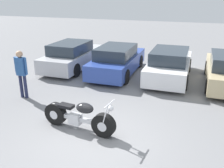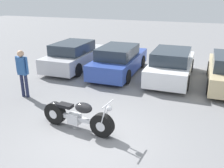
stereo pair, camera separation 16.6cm
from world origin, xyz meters
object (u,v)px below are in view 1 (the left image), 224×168
at_px(parked_car_blue, 117,60).
at_px(motorcycle, 78,116).
at_px(parked_car_white, 169,65).
at_px(person_standing, 21,70).
at_px(parked_car_silver, 73,56).

bearing_deg(parked_car_blue, motorcycle, -83.85).
relative_size(parked_car_blue, parked_car_white, 1.00).
bearing_deg(person_standing, parked_car_silver, 91.16).
xyz_separation_m(parked_car_blue, parked_car_white, (2.46, 0.07, 0.00)).
distance_m(motorcycle, parked_car_blue, 5.45).
bearing_deg(parked_car_silver, parked_car_blue, -3.52).
bearing_deg(parked_car_silver, parked_car_white, -0.98).
distance_m(parked_car_silver, parked_car_white, 4.91).
bearing_deg(parked_car_silver, person_standing, -88.84).
distance_m(motorcycle, parked_car_silver, 6.34).
height_order(motorcycle, parked_car_white, parked_car_white).
distance_m(parked_car_blue, person_standing, 4.63).
xyz_separation_m(motorcycle, parked_car_white, (1.87, 5.48, 0.22)).
xyz_separation_m(motorcycle, person_standing, (-2.96, 1.46, 0.64)).
bearing_deg(parked_car_white, person_standing, -140.24).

